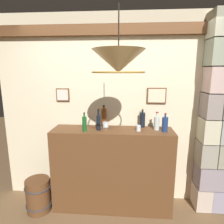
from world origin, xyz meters
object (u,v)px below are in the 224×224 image
liquor_bottle_tequila (84,124)px  liquor_bottle_scotch (142,120)px  liquor_bottle_rum (165,124)px  liquor_bottle_amaro (104,117)px  glass_tumbler_rocks (139,128)px  glass_tumbler_highball (106,125)px  pendant_lamp (118,62)px  liquor_bottle_port (157,123)px  liquor_bottle_brandy (98,122)px  wooden_barrel (38,195)px

liquor_bottle_tequila → liquor_bottle_scotch: bearing=18.4°
liquor_bottle_rum → liquor_bottle_amaro: liquor_bottle_amaro is taller
liquor_bottle_scotch → liquor_bottle_rum: liquor_bottle_scotch is taller
glass_tumbler_rocks → glass_tumbler_highball: 0.45m
liquor_bottle_tequila → liquor_bottle_rum: bearing=3.5°
liquor_bottle_scotch → pendant_lamp: bearing=-109.6°
liquor_bottle_scotch → liquor_bottle_amaro: liquor_bottle_amaro is taller
liquor_bottle_amaro → pendant_lamp: pendant_lamp is taller
liquor_bottle_rum → glass_tumbler_highball: (-0.77, 0.09, -0.06)m
liquor_bottle_port → glass_tumbler_highball: liquor_bottle_port is taller
liquor_bottle_brandy → liquor_bottle_rum: size_ratio=1.22×
liquor_bottle_amaro → liquor_bottle_rum: bearing=-13.4°
liquor_bottle_brandy → liquor_bottle_tequila: 0.18m
liquor_bottle_scotch → glass_tumbler_rocks: (-0.06, -0.19, -0.07)m
pendant_lamp → liquor_bottle_brandy: bearing=113.9°
liquor_bottle_scotch → glass_tumbler_highball: bearing=-168.6°
liquor_bottle_tequila → liquor_bottle_port: bearing=8.0°
liquor_bottle_rum → glass_tumbler_rocks: liquor_bottle_rum is taller
glass_tumbler_rocks → wooden_barrel: glass_tumbler_rocks is taller
liquor_bottle_brandy → liquor_bottle_port: size_ratio=1.22×
liquor_bottle_scotch → glass_tumbler_rocks: size_ratio=3.39×
liquor_bottle_port → glass_tumbler_highball: size_ratio=2.86×
liquor_bottle_brandy → liquor_bottle_amaro: liquor_bottle_amaro is taller
liquor_bottle_scotch → liquor_bottle_rum: 0.33m
liquor_bottle_brandy → wooden_barrel: 1.33m
liquor_bottle_tequila → liquor_bottle_amaro: size_ratio=0.83×
liquor_bottle_brandy → liquor_bottle_rum: bearing=0.2°
liquor_bottle_port → pendant_lamp: 1.14m
liquor_bottle_brandy → liquor_bottle_amaro: bearing=76.2°
wooden_barrel → liquor_bottle_tequila: bearing=6.4°
liquor_bottle_brandy → glass_tumbler_rocks: size_ratio=3.86×
liquor_bottle_tequila → pendant_lamp: size_ratio=0.42×
liquor_bottle_brandy → liquor_bottle_port: 0.76m
glass_tumbler_rocks → wooden_barrel: 1.66m
liquor_bottle_scotch → liquor_bottle_port: liquor_bottle_scotch is taller
liquor_bottle_rum → glass_tumbler_rocks: bearing=-179.7°
glass_tumbler_rocks → pendant_lamp: (-0.24, -0.64, 0.80)m
wooden_barrel → liquor_bottle_port: bearing=7.3°
liquor_bottle_scotch → pendant_lamp: size_ratio=0.44×
liquor_bottle_tequila → wooden_barrel: bearing=-173.6°
glass_tumbler_rocks → glass_tumbler_highball: glass_tumbler_highball is taller
liquor_bottle_scotch → liquor_bottle_tequila: liquor_bottle_scotch is taller
liquor_bottle_scotch → liquor_bottle_rum: bearing=-34.9°
liquor_bottle_rum → wooden_barrel: bearing=-175.4°
glass_tumbler_rocks → liquor_bottle_port: bearing=16.5°
glass_tumbler_rocks → pendant_lamp: size_ratio=0.13×
liquor_bottle_amaro → glass_tumbler_rocks: liquor_bottle_amaro is taller
liquor_bottle_scotch → liquor_bottle_tequila: size_ratio=1.05×
liquor_bottle_tequila → glass_tumbler_rocks: size_ratio=3.24×
liquor_bottle_scotch → glass_tumbler_highball: (-0.50, -0.10, -0.06)m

